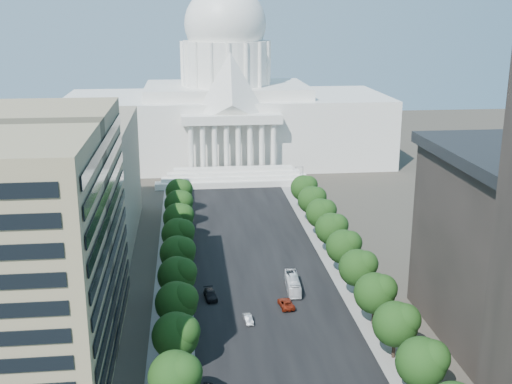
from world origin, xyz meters
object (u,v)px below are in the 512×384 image
object	(u,v)px
car_dark_b	(210,295)
city_bus	(293,284)
car_red	(286,304)
car_silver	(248,319)

from	to	relation	value
car_dark_b	city_bus	xyz separation A→B (m)	(17.12, 2.30, 0.66)
car_red	car_dark_b	bearing A→B (deg)	-26.21
car_red	city_bus	size ratio (longest dim) A/B	0.53
car_dark_b	city_bus	size ratio (longest dim) A/B	0.53
car_dark_b	car_silver	bearing A→B (deg)	-66.80
city_bus	car_red	bearing A→B (deg)	-105.17
car_dark_b	city_bus	world-z (taller)	city_bus
car_red	city_bus	bearing A→B (deg)	-114.26
city_bus	car_dark_b	bearing A→B (deg)	-169.01
car_red	car_dark_b	world-z (taller)	car_dark_b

